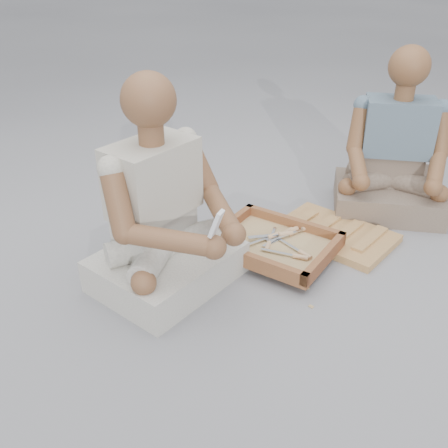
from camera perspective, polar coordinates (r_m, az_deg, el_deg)
The scene contains 30 objects.
ground at distance 2.10m, azimuth 0.54°, elevation -8.62°, with size 60.00×60.00×0.00m, color gray.
carved_panel at distance 2.56m, azimuth 12.49°, elevation -1.13°, with size 0.56×0.37×0.04m, color #995C3B.
tool_tray at distance 2.35m, azimuth 5.72°, elevation -2.31°, with size 0.57×0.47×0.07m.
chisel_0 at distance 2.42m, azimuth 6.54°, elevation -1.16°, with size 0.18×0.15×0.02m.
chisel_1 at distance 2.43m, azimuth 6.95°, elevation -1.06°, with size 0.07×0.22×0.02m.
chisel_2 at distance 2.39m, azimuth 5.30°, elevation -1.46°, with size 0.12×0.20×0.02m.
chisel_3 at distance 2.29m, azimuth 8.88°, elevation -3.25°, with size 0.21×0.11×0.02m.
chisel_4 at distance 2.46m, azimuth 7.73°, elevation -0.70°, with size 0.11×0.21×0.02m.
chisel_5 at distance 2.47m, azimuth 9.19°, elevation -0.50°, with size 0.12×0.20×0.02m.
chisel_6 at distance 2.35m, azimuth 5.12°, elevation -2.28°, with size 0.07×0.22×0.02m.
chisel_7 at distance 2.26m, azimuth 8.21°, elevation -3.64°, with size 0.22×0.05×0.02m.
chisel_8 at distance 2.40m, azimuth 6.57°, elevation -1.15°, with size 0.17×0.16×0.02m.
chisel_9 at distance 2.43m, azimuth 7.60°, elevation -1.16°, with size 0.10×0.21×0.02m.
wood_chip_0 at distance 2.55m, azimuth 3.16°, elevation -1.04°, with size 0.02×0.01×0.00m, color tan.
wood_chip_1 at distance 2.48m, azimuth 12.33°, elevation -2.64°, with size 0.02×0.01×0.00m, color tan.
wood_chip_2 at distance 2.09m, azimuth 9.92°, elevation -9.28°, with size 0.02×0.01×0.00m, color tan.
wood_chip_3 at distance 2.32m, azimuth 2.79°, elevation -4.34°, with size 0.02×0.01×0.00m, color tan.
wood_chip_4 at distance 2.42m, azimuth 7.73°, elevation -3.11°, with size 0.02×0.01×0.00m, color tan.
wood_chip_5 at distance 2.51m, azimuth -0.95°, elevation -1.56°, with size 0.02×0.01×0.00m, color tan.
wood_chip_6 at distance 2.45m, azimuth 12.43°, elevation -3.19°, with size 0.02×0.01×0.00m, color tan.
wood_chip_7 at distance 2.43m, azimuth 1.05°, elevation -2.62°, with size 0.02×0.01×0.00m, color tan.
wood_chip_8 at distance 2.54m, azimuth 13.75°, elevation -2.06°, with size 0.02×0.01×0.00m, color tan.
wood_chip_9 at distance 2.54m, azimuth -1.17°, elevation -1.06°, with size 0.02×0.01×0.00m, color tan.
wood_chip_10 at distance 2.48m, azimuth 0.78°, elevation -1.90°, with size 0.02×0.01×0.00m, color tan.
wood_chip_11 at distance 2.19m, azimuth 9.47°, elevation -7.23°, with size 0.02×0.01×0.00m, color tan.
wood_chip_12 at distance 2.24m, azimuth 5.11°, elevation -5.89°, with size 0.02×0.01×0.00m, color tan.
wood_chip_13 at distance 2.66m, azimuth 2.63°, elevation 0.43°, with size 0.02×0.01×0.00m, color tan.
craftsman at distance 2.06m, azimuth -6.95°, elevation 0.53°, with size 0.64×0.65×0.90m.
companion at distance 2.81m, azimuth 18.81°, elevation 6.93°, with size 0.67×0.60×0.87m.
mobile_phone at distance 1.76m, azimuth -0.90°, elevation 0.04°, with size 0.05×0.05×0.11m.
Camera 1 is at (0.79, -1.45, 1.29)m, focal length 40.00 mm.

